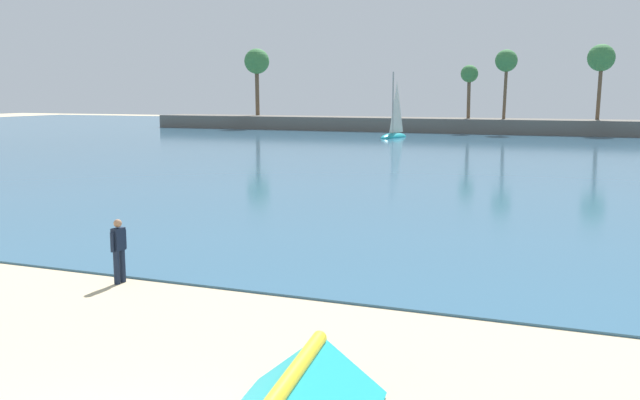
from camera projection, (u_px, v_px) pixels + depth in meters
The scene contains 5 objects.
sea at pixel (541, 144), 68.13m from camera, with size 220.00×112.67×0.06m, color #33607F.
palm_headland at pixel (549, 119), 83.11m from camera, with size 106.07×6.18×11.89m.
folded_kite at pixel (293, 394), 9.91m from camera, with size 2.64×3.61×0.99m.
person_at_waterline at pixel (119, 249), 18.02m from camera, with size 0.22×0.55×1.67m.
sailboat_near_shore at pixel (394, 131), 77.13m from camera, with size 2.54×5.44×7.60m.
Camera 1 is at (6.03, -6.30, 4.82)m, focal length 39.72 mm.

